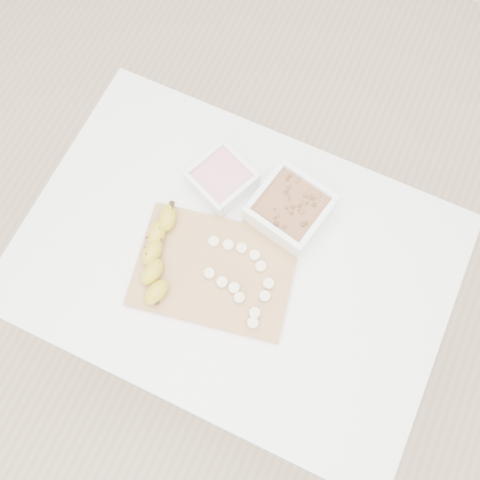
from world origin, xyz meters
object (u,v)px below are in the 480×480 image
at_px(table, 235,270).
at_px(bowl_granola, 290,209).
at_px(bowl_yogurt, 222,179).
at_px(banana, 158,256).
at_px(cutting_board, 215,270).

bearing_deg(table, bowl_granola, 65.55).
relative_size(bowl_yogurt, banana, 0.73).
xyz_separation_m(table, cutting_board, (-0.03, -0.05, 0.10)).
bearing_deg(bowl_yogurt, bowl_granola, -1.17).
distance_m(table, banana, 0.22).
height_order(bowl_granola, cutting_board, bowl_granola).
bearing_deg(cutting_board, banana, -166.86).
bearing_deg(bowl_granola, cutting_board, -116.33).
xyz_separation_m(bowl_yogurt, banana, (-0.05, -0.24, 0.00)).
bearing_deg(table, banana, -153.99).
distance_m(bowl_yogurt, bowl_granola, 0.18).
bearing_deg(banana, bowl_yogurt, 70.88).
height_order(bowl_yogurt, cutting_board, bowl_yogurt).
bearing_deg(bowl_yogurt, table, -55.61).
bearing_deg(banana, bowl_granola, 37.83).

